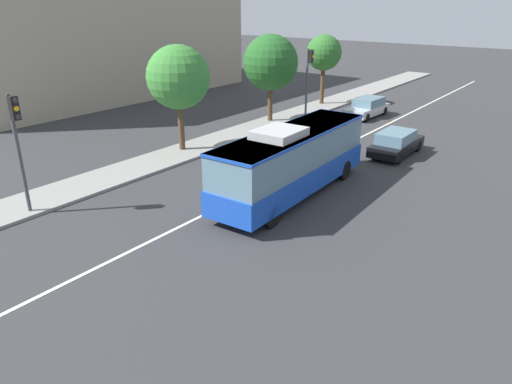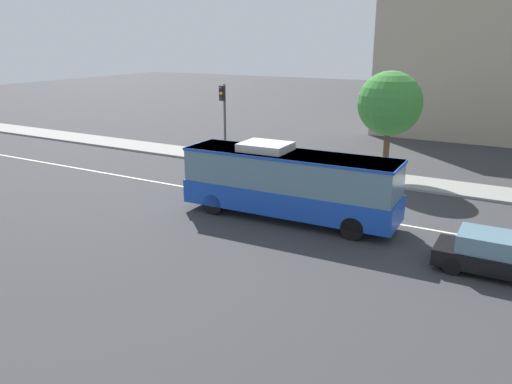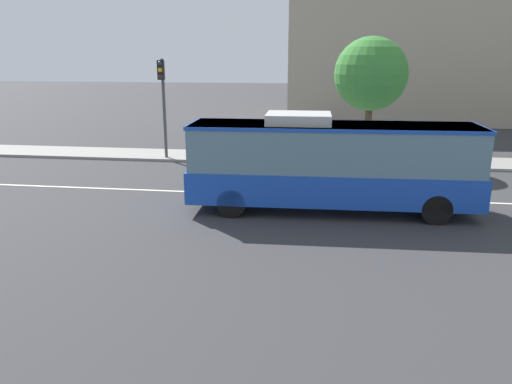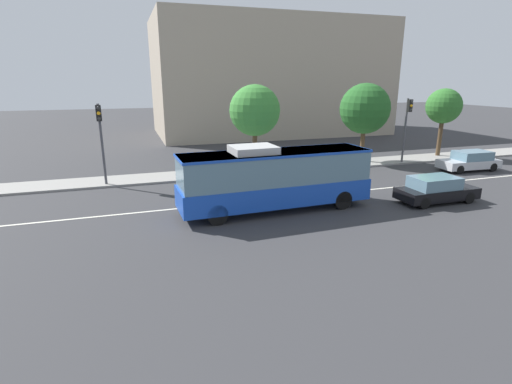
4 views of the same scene
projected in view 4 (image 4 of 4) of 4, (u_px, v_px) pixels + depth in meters
ground_plane at (307, 196)px, 23.02m from camera, size 160.00×160.00×0.00m
sidewalk_kerb at (266, 170)px, 29.40m from camera, size 80.00×2.82×0.14m
lane_centre_line at (307, 196)px, 23.02m from camera, size 76.00×0.16×0.01m
transit_bus at (275, 176)px, 20.08m from camera, size 10.07×2.80×3.46m
sedan_black at (436, 190)px, 21.71m from camera, size 4.51×1.84×1.46m
sedan_silver at (470, 161)px, 29.36m from camera, size 4.58×2.01×1.46m
traffic_light_near_corner at (101, 131)px, 24.09m from camera, size 0.33×0.62×5.20m
traffic_light_mid_block at (407, 120)px, 30.91m from camera, size 0.32×0.62×5.20m
street_tree_kerbside_left at (365, 109)px, 31.11m from camera, size 3.98×3.98×6.38m
street_tree_kerbside_centre at (255, 111)px, 28.28m from camera, size 3.70×3.70×6.31m
street_tree_kerbside_right at (444, 107)px, 33.51m from camera, size 2.96×2.96×5.91m
office_block_background at (269, 78)px, 49.28m from camera, size 28.00×14.86×13.60m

